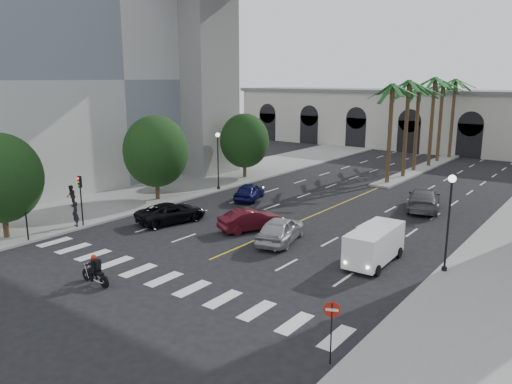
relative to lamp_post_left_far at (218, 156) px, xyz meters
name	(u,v)px	position (x,y,z in m)	size (l,w,h in m)	color
ground	(184,270)	(11.40, -16.00, -3.22)	(140.00, 140.00, 0.00)	black
sidewalk_left	(183,187)	(-3.60, -1.00, -3.15)	(8.00, 100.00, 0.15)	gray
median	(421,169)	(11.40, 22.00, -3.12)	(2.00, 24.00, 0.20)	gray
building_left	(72,76)	(-15.60, -4.00, 7.09)	(16.50, 32.50, 20.60)	beige
pier_building	(465,122)	(11.40, 39.00, 1.04)	(71.00, 10.50, 8.50)	beige
palm_a	(392,90)	(11.40, 12.00, 5.88)	(3.20, 3.20, 10.30)	#47331E
palm_b	(409,86)	(11.50, 16.00, 6.15)	(3.20, 3.20, 10.60)	#47331E
palm_c	(419,90)	(11.20, 20.00, 5.69)	(3.20, 3.20, 10.10)	#47331E
palm_d	(435,83)	(11.55, 24.00, 6.43)	(3.20, 3.20, 10.90)	#47331E
palm_e	(443,86)	(11.30, 28.00, 5.97)	(3.20, 3.20, 10.40)	#47331E
palm_f	(455,84)	(11.60, 32.00, 6.24)	(3.20, 3.20, 10.70)	#47331E
street_tree_near	(0,178)	(-1.60, -19.00, 0.80)	(5.20, 5.20, 6.89)	#382616
street_tree_mid	(156,151)	(-1.60, -6.00, 0.99)	(5.44, 5.44, 7.21)	#382616
street_tree_far	(245,141)	(-1.60, 6.00, 0.68)	(5.04, 5.04, 6.68)	#382616
lamp_post_left_far	(218,156)	(0.00, 0.00, 0.00)	(0.40, 0.40, 5.35)	black
lamp_post_right	(449,215)	(22.80, -8.00, 0.00)	(0.40, 0.40, 5.35)	black
traffic_signal_near	(25,204)	(0.10, -18.50, -0.71)	(0.25, 0.18, 3.65)	black
traffic_signal_far	(81,192)	(0.10, -14.50, -0.71)	(0.25, 0.18, 3.65)	black
motorcycle_rider	(96,271)	(9.17, -20.00, -2.51)	(2.17, 0.59, 1.56)	black
car_a	(281,229)	(12.90, -8.92, -2.39)	(1.97, 4.89, 1.67)	#A4A5A9
car_b	(251,220)	(9.84, -8.01, -2.49)	(1.55, 4.43, 1.46)	#54101B
car_c	(171,213)	(4.07, -9.88, -2.51)	(2.35, 5.10, 1.42)	black
car_d	(424,199)	(17.50, 4.42, -2.37)	(2.38, 5.87, 1.70)	#5D5C60
car_e	(249,191)	(4.47, -1.15, -2.49)	(1.73, 4.29, 1.46)	#0F1047
cargo_van	(374,244)	(19.18, -8.91, -2.08)	(2.07, 4.87, 2.05)	white
pedestrian_a	(75,214)	(-0.10, -14.90, -2.21)	(0.63, 0.41, 1.73)	black
pedestrian_b	(71,196)	(-5.13, -11.92, -2.21)	(0.84, 0.66, 1.73)	black
do_not_enter_sign	(332,319)	(22.08, -19.33, -1.45)	(0.56, 0.27, 2.45)	black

